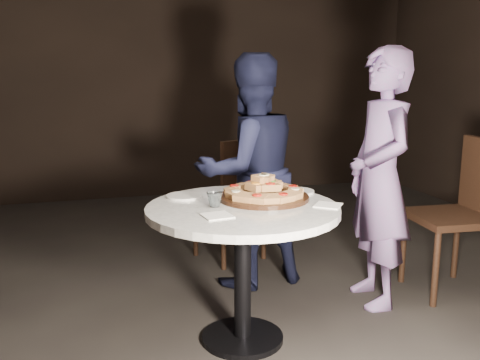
% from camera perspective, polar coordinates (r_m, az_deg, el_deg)
% --- Properties ---
extents(floor, '(7.00, 7.00, 0.00)m').
position_cam_1_polar(floor, '(3.25, 2.03, -15.23)').
color(floor, black).
rests_on(floor, ground).
extents(table, '(1.31, 1.31, 0.77)m').
position_cam_1_polar(table, '(2.86, 0.28, -5.57)').
color(table, black).
rests_on(table, ground).
extents(serving_board, '(0.67, 0.67, 0.02)m').
position_cam_1_polar(serving_board, '(2.96, 2.53, -1.84)').
color(serving_board, black).
rests_on(serving_board, table).
extents(focaccia_pile, '(0.45, 0.45, 0.12)m').
position_cam_1_polar(focaccia_pile, '(2.96, 2.58, -0.97)').
color(focaccia_pile, '#A3703F').
rests_on(focaccia_pile, serving_board).
extents(plate_left, '(0.25, 0.25, 0.01)m').
position_cam_1_polar(plate_left, '(3.03, -5.98, -1.71)').
color(plate_left, white).
rests_on(plate_left, table).
extents(plate_right, '(0.24, 0.24, 0.01)m').
position_cam_1_polar(plate_right, '(3.14, 6.11, -1.22)').
color(plate_right, white).
rests_on(plate_right, table).
extents(water_glass, '(0.09, 0.09, 0.08)m').
position_cam_1_polar(water_glass, '(2.79, -2.72, -2.09)').
color(water_glass, silver).
rests_on(water_glass, table).
extents(napkin_near, '(0.15, 0.15, 0.01)m').
position_cam_1_polar(napkin_near, '(2.62, -2.47, -3.82)').
color(napkin_near, white).
rests_on(napkin_near, table).
extents(napkin_far, '(0.18, 0.18, 0.01)m').
position_cam_1_polar(napkin_far, '(2.86, 9.38, -2.67)').
color(napkin_far, white).
rests_on(napkin_far, table).
extents(chair_far, '(0.59, 0.61, 0.97)m').
position_cam_1_polar(chair_far, '(4.09, -0.34, -1.17)').
color(chair_far, black).
rests_on(chair_far, ground).
extents(chair_right, '(0.54, 0.52, 1.03)m').
position_cam_1_polar(chair_right, '(3.84, 22.89, -2.48)').
color(chair_right, black).
rests_on(chair_right, ground).
extents(diner_navy, '(0.86, 0.72, 1.58)m').
position_cam_1_polar(diner_navy, '(3.63, 0.99, 0.87)').
color(diner_navy, black).
rests_on(diner_navy, ground).
extents(diner_teal, '(0.45, 0.63, 1.62)m').
position_cam_1_polar(diner_teal, '(3.43, 14.67, 0.14)').
color(diner_teal, slate).
rests_on(diner_teal, ground).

